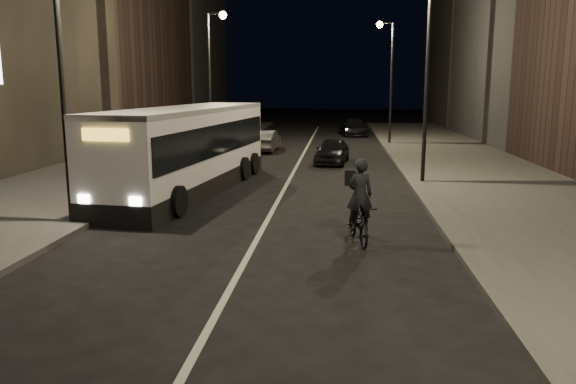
% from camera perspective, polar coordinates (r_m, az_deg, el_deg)
% --- Properties ---
extents(ground, '(180.00, 180.00, 0.00)m').
position_cam_1_polar(ground, '(12.20, -5.26, -8.62)').
color(ground, black).
rests_on(ground, ground).
extents(sidewalk_right, '(7.00, 70.00, 0.16)m').
position_cam_1_polar(sidewalk_right, '(26.39, 19.11, 1.53)').
color(sidewalk_right, '#3B3B38').
rests_on(sidewalk_right, ground).
extents(sidewalk_left, '(7.00, 70.00, 0.16)m').
position_cam_1_polar(sidewalk_left, '(27.74, -17.39, 2.05)').
color(sidewalk_left, '#3B3B38').
rests_on(sidewalk_left, ground).
extents(streetlight_right_mid, '(1.20, 0.44, 8.12)m').
position_cam_1_polar(streetlight_right_mid, '(23.56, 13.39, 13.69)').
color(streetlight_right_mid, black).
rests_on(streetlight_right_mid, sidewalk_right).
extents(streetlight_right_far, '(1.20, 0.44, 8.12)m').
position_cam_1_polar(streetlight_right_far, '(39.46, 10.12, 12.51)').
color(streetlight_right_far, black).
rests_on(streetlight_right_far, sidewalk_right).
extents(streetlight_left_near, '(1.20, 0.44, 8.12)m').
position_cam_1_polar(streetlight_left_near, '(17.09, -21.44, 14.47)').
color(streetlight_left_near, black).
rests_on(streetlight_left_near, sidewalk_left).
extents(streetlight_left_far, '(1.20, 0.44, 8.12)m').
position_cam_1_polar(streetlight_left_far, '(34.17, -7.59, 12.88)').
color(streetlight_left_far, black).
rests_on(streetlight_left_far, sidewalk_left).
extents(city_bus, '(3.95, 12.21, 3.24)m').
position_cam_1_polar(city_bus, '(21.88, -10.05, 4.62)').
color(city_bus, white).
rests_on(city_bus, ground).
extents(cyclist_on_bicycle, '(1.05, 2.04, 2.24)m').
position_cam_1_polar(cyclist_on_bicycle, '(14.64, 7.22, -2.33)').
color(cyclist_on_bicycle, black).
rests_on(cyclist_on_bicycle, ground).
extents(car_near, '(1.99, 4.05, 1.33)m').
position_cam_1_polar(car_near, '(29.69, 4.51, 4.19)').
color(car_near, black).
rests_on(car_near, ground).
extents(car_mid, '(1.57, 4.07, 1.32)m').
position_cam_1_polar(car_mid, '(35.10, -2.31, 5.22)').
color(car_mid, '#323134').
rests_on(car_mid, ground).
extents(car_far, '(2.54, 4.98, 1.39)m').
position_cam_1_polar(car_far, '(46.83, 6.66, 6.58)').
color(car_far, black).
rests_on(car_far, ground).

